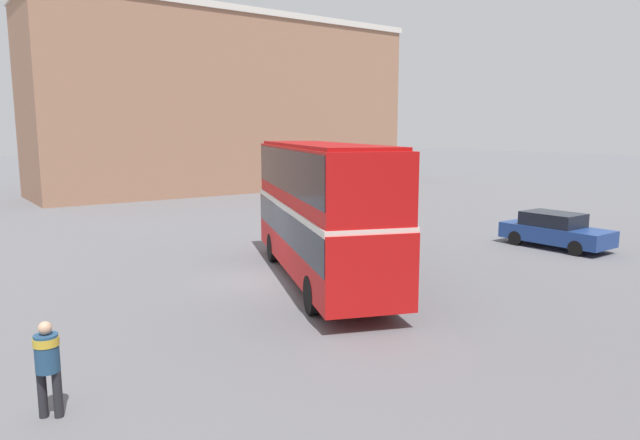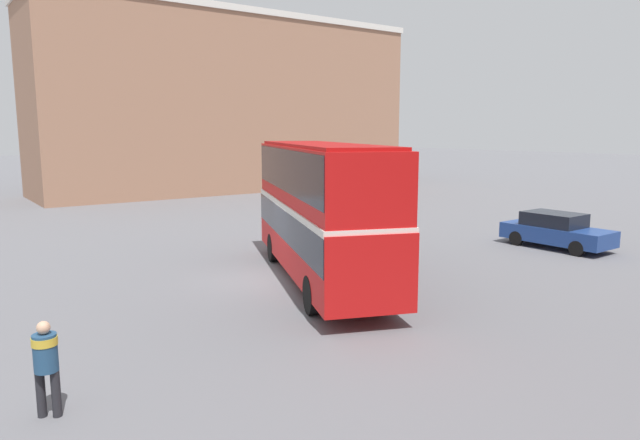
% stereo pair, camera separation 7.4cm
% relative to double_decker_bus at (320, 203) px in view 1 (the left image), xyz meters
% --- Properties ---
extents(ground_plane, '(240.00, 240.00, 0.00)m').
position_rel_double_decker_bus_xyz_m(ground_plane, '(-1.24, -1.70, -2.68)').
color(ground_plane, slate).
extents(building_row_left, '(8.83, 32.37, 14.78)m').
position_rel_double_decker_bus_xyz_m(building_row_left, '(-29.99, 11.96, 4.72)').
color(building_row_left, '#9E7056').
rests_on(building_row_left, ground_plane).
extents(double_decker_bus, '(10.99, 6.32, 4.67)m').
position_rel_double_decker_bus_xyz_m(double_decker_bus, '(0.00, 0.00, 0.00)').
color(double_decker_bus, red).
rests_on(double_decker_bus, ground_plane).
extents(pedestrian_foreground, '(0.61, 0.61, 1.78)m').
position_rel_double_decker_bus_xyz_m(pedestrian_foreground, '(4.83, -9.45, -1.60)').
color(pedestrian_foreground, '#232328').
rests_on(pedestrian_foreground, ground_plane).
extents(parked_car_kerb_far, '(4.61, 2.00, 1.55)m').
position_rel_double_decker_bus_xyz_m(parked_car_kerb_far, '(1.53, 11.63, -1.91)').
color(parked_car_kerb_far, navy).
rests_on(parked_car_kerb_far, ground_plane).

